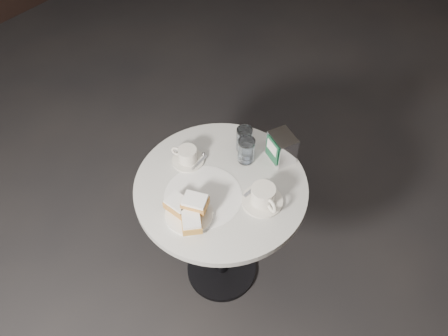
% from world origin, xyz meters
% --- Properties ---
extents(ground, '(7.00, 7.00, 0.00)m').
position_xyz_m(ground, '(0.00, 0.00, 0.00)').
color(ground, black).
rests_on(ground, ground).
extents(cafe_table, '(0.70, 0.70, 0.74)m').
position_xyz_m(cafe_table, '(0.00, 0.00, 0.55)').
color(cafe_table, black).
rests_on(cafe_table, ground).
extents(sugar_spill, '(0.41, 0.41, 0.00)m').
position_xyz_m(sugar_spill, '(-0.02, -0.09, 0.75)').
color(sugar_spill, white).
rests_on(sugar_spill, cafe_table).
extents(beignet_plate, '(0.23, 0.23, 0.09)m').
position_xyz_m(beignet_plate, '(0.00, -0.19, 0.78)').
color(beignet_plate, white).
rests_on(beignet_plate, cafe_table).
extents(coffee_cup_left, '(0.17, 0.17, 0.07)m').
position_xyz_m(coffee_cup_left, '(-0.19, 0.01, 0.78)').
color(coffee_cup_left, beige).
rests_on(coffee_cup_left, cafe_table).
extents(coffee_cup_right, '(0.21, 0.21, 0.08)m').
position_xyz_m(coffee_cup_right, '(0.18, 0.04, 0.78)').
color(coffee_cup_right, silver).
rests_on(coffee_cup_right, cafe_table).
extents(water_glass_left, '(0.08, 0.08, 0.11)m').
position_xyz_m(water_glass_left, '(-0.05, 0.22, 0.80)').
color(water_glass_left, white).
rests_on(water_glass_left, cafe_table).
extents(water_glass_right, '(0.08, 0.08, 0.11)m').
position_xyz_m(water_glass_right, '(-0.00, 0.17, 0.80)').
color(water_glass_right, white).
rests_on(water_glass_right, cafe_table).
extents(napkin_dispenser, '(0.14, 0.12, 0.13)m').
position_xyz_m(napkin_dispenser, '(0.10, 0.27, 0.81)').
color(napkin_dispenser, white).
rests_on(napkin_dispenser, cafe_table).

